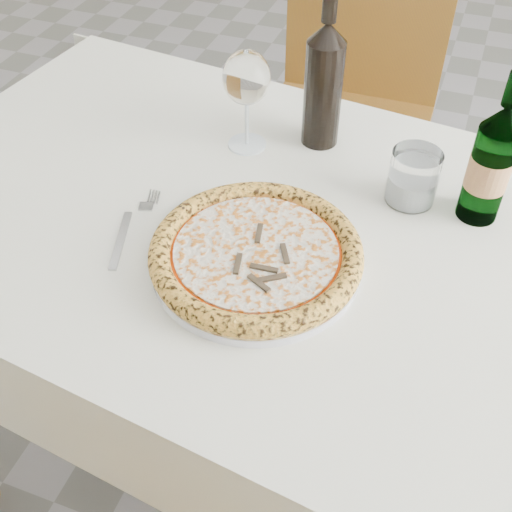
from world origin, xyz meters
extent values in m
cube|color=#505152|center=(0.00, 0.00, -0.01)|extent=(5.00, 6.00, 0.02)
cube|color=brown|center=(0.15, -0.24, 0.73)|extent=(1.37, 0.89, 0.04)
cube|color=silver|center=(0.15, -0.24, 0.75)|extent=(1.43, 0.96, 0.01)
cube|color=silver|center=(0.15, 0.16, 0.64)|extent=(1.34, 0.01, 0.22)
cube|color=silver|center=(0.15, -0.63, 0.64)|extent=(1.34, 0.01, 0.22)
cylinder|color=brown|center=(-0.43, 0.07, 0.35)|extent=(0.06, 0.06, 0.71)
cube|color=brown|center=(0.09, 0.51, 0.45)|extent=(0.45, 0.45, 0.04)
cube|color=brown|center=(0.09, 0.71, 0.70)|extent=(0.44, 0.05, 0.46)
cylinder|color=brown|center=(0.28, 0.70, 0.21)|extent=(0.04, 0.04, 0.43)
cylinder|color=brown|center=(0.28, 0.33, 0.21)|extent=(0.04, 0.04, 0.43)
cylinder|color=brown|center=(-0.10, 0.70, 0.21)|extent=(0.04, 0.04, 0.43)
cylinder|color=brown|center=(-0.09, 0.32, 0.21)|extent=(0.04, 0.04, 0.43)
cylinder|color=white|center=(0.15, -0.34, 0.76)|extent=(0.30, 0.30, 0.01)
torus|color=white|center=(0.15, -0.34, 0.77)|extent=(0.30, 0.30, 0.01)
cylinder|color=#ECC978|center=(0.15, -0.34, 0.78)|extent=(0.30, 0.30, 0.01)
torus|color=gold|center=(0.15, -0.34, 0.78)|extent=(0.31, 0.31, 0.03)
cylinder|color=#DC3D00|center=(0.15, -0.34, 0.78)|extent=(0.26, 0.26, 0.00)
cylinder|color=white|center=(0.15, -0.34, 0.79)|extent=(0.24, 0.24, 0.00)
cube|color=#433122|center=(0.18, -0.34, 0.79)|extent=(0.04, 0.01, 0.00)
cube|color=#433122|center=(0.18, -0.29, 0.79)|extent=(0.03, 0.04, 0.00)
cube|color=#433122|center=(0.12, -0.28, 0.79)|extent=(0.03, 0.04, 0.00)
cube|color=#433122|center=(0.12, -0.34, 0.79)|extent=(0.04, 0.01, 0.00)
cube|color=#433122|center=(0.13, -0.38, 0.79)|extent=(0.03, 0.04, 0.00)
cube|color=#433122|center=(0.19, -0.40, 0.79)|extent=(0.03, 0.04, 0.00)
cube|color=#A5A6AA|center=(-0.06, -0.35, 0.76)|extent=(0.05, 0.13, 0.00)
cube|color=#A5A6AA|center=(-0.06, -0.28, 0.76)|extent=(0.03, 0.03, 0.00)
cylinder|color=#A5A6AA|center=(-0.07, -0.25, 0.76)|extent=(0.00, 0.03, 0.00)
cylinder|color=#A5A6AA|center=(-0.06, -0.25, 0.76)|extent=(0.00, 0.03, 0.00)
cylinder|color=#A5A6AA|center=(-0.06, -0.25, 0.76)|extent=(0.00, 0.03, 0.00)
cylinder|color=#A5A6AA|center=(-0.05, -0.25, 0.76)|extent=(0.00, 0.03, 0.00)
cylinder|color=white|center=(0.03, -0.05, 0.76)|extent=(0.07, 0.07, 0.00)
cylinder|color=white|center=(0.03, -0.05, 0.81)|extent=(0.01, 0.01, 0.09)
ellipsoid|color=white|center=(0.03, -0.05, 0.89)|extent=(0.08, 0.08, 0.09)
cylinder|color=white|center=(0.34, -0.10, 0.80)|extent=(0.08, 0.08, 0.09)
cylinder|color=white|center=(0.34, -0.10, 0.78)|extent=(0.07, 0.07, 0.04)
cylinder|color=#225527|center=(0.44, -0.11, 0.83)|extent=(0.06, 0.06, 0.16)
cone|color=#225527|center=(0.44, -0.11, 0.93)|extent=(0.06, 0.06, 0.04)
cylinder|color=tan|center=(0.44, -0.11, 0.84)|extent=(0.06, 0.06, 0.05)
cylinder|color=black|center=(0.15, 0.01, 0.85)|extent=(0.07, 0.07, 0.19)
cone|color=black|center=(0.15, 0.01, 0.96)|extent=(0.07, 0.07, 0.03)
cylinder|color=black|center=(0.15, 0.01, 1.00)|extent=(0.02, 0.02, 0.05)
camera|label=1|loc=(0.38, -0.96, 1.42)|focal=45.00mm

